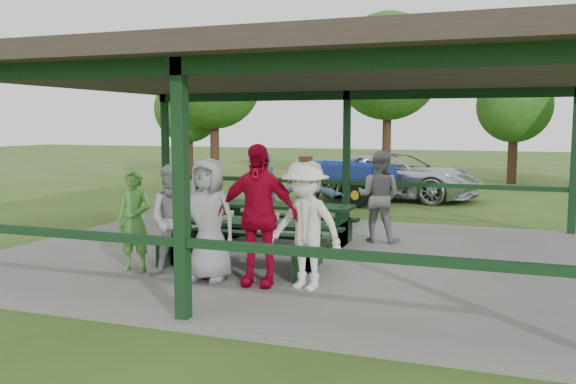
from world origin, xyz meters
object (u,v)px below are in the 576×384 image
at_px(spectator_blue, 263,190).
at_px(farm_trailer, 346,182).
at_px(spectator_grey, 379,196).
at_px(contestant_grey_mid, 208,220).
at_px(pickup_truck, 398,176).
at_px(picnic_table_far, 285,218).
at_px(contestant_green, 134,221).
at_px(spectator_lblue, 307,198).
at_px(contestant_grey_left, 175,221).
at_px(contestant_red, 257,215).
at_px(contestant_white_fedora, 305,225).
at_px(picnic_table_near, 242,237).

height_order(spectator_blue, farm_trailer, spectator_blue).
bearing_deg(spectator_grey, contestant_grey_mid, 70.68).
bearing_deg(pickup_truck, contestant_grey_mid, -172.15).
bearing_deg(spectator_blue, farm_trailer, -118.15).
bearing_deg(farm_trailer, picnic_table_far, -65.34).
bearing_deg(contestant_green, spectator_lblue, 62.91).
bearing_deg(contestant_grey_mid, pickup_truck, 87.82).
bearing_deg(spectator_blue, contestant_grey_left, 71.48).
bearing_deg(farm_trailer, spectator_blue, -74.97).
height_order(contestant_red, contestant_white_fedora, contestant_red).
relative_size(contestant_grey_left, spectator_grey, 0.95).
xyz_separation_m(picnic_table_far, spectator_grey, (1.63, 0.78, 0.40)).
distance_m(contestant_grey_mid, spectator_lblue, 3.78).
height_order(spectator_grey, pickup_truck, spectator_grey).
height_order(contestant_grey_mid, farm_trailer, contestant_grey_mid).
bearing_deg(picnic_table_near, contestant_grey_left, -127.21).
bearing_deg(pickup_truck, contestant_white_fedora, -164.82).
distance_m(picnic_table_far, farm_trailer, 6.93).
xyz_separation_m(spectator_blue, spectator_grey, (2.67, -0.68, 0.04)).
relative_size(contestant_grey_left, pickup_truck, 0.32).
relative_size(contestant_green, pickup_truck, 0.31).
bearing_deg(contestant_red, spectator_blue, 107.23).
bearing_deg(contestant_green, picnic_table_far, 59.80).
bearing_deg(contestant_grey_left, contestant_white_fedora, -18.70).
xyz_separation_m(picnic_table_near, picnic_table_far, (0.00, 2.00, -0.00)).
xyz_separation_m(contestant_green, pickup_truck, (2.11, 11.27, -0.17)).
relative_size(contestant_white_fedora, spectator_blue, 1.09).
relative_size(contestant_green, contestant_red, 0.79).
bearing_deg(spectator_blue, pickup_truck, -127.33).
bearing_deg(contestant_green, contestant_grey_mid, -7.95).
distance_m(contestant_red, contestant_white_fedora, 0.71).
height_order(contestant_grey_left, contestant_white_fedora, contestant_white_fedora).
distance_m(contestant_white_fedora, spectator_blue, 4.96).
xyz_separation_m(picnic_table_near, contestant_grey_mid, (-0.09, -0.94, 0.42)).
bearing_deg(pickup_truck, farm_trailer, 151.79).
bearing_deg(picnic_table_far, pickup_truck, 85.28).
xyz_separation_m(contestant_red, farm_trailer, (-1.24, 9.83, -0.46)).
bearing_deg(picnic_table_far, contestant_white_fedora, -64.90).
bearing_deg(farm_trailer, spectator_grey, -50.28).
xyz_separation_m(contestant_grey_left, spectator_blue, (-0.37, 4.34, 0.00)).
bearing_deg(contestant_grey_left, picnic_table_far, 58.34).
relative_size(spectator_grey, farm_trailer, 0.48).
relative_size(contestant_green, spectator_blue, 0.94).
bearing_deg(picnic_table_far, contestant_green, -116.47).
xyz_separation_m(contestant_white_fedora, spectator_blue, (-2.40, 4.35, -0.05)).
xyz_separation_m(contestant_grey_left, contestant_red, (1.33, -0.04, 0.16)).
relative_size(picnic_table_near, pickup_truck, 0.50).
bearing_deg(contestant_red, contestant_green, 173.79).
xyz_separation_m(contestant_white_fedora, spectator_lblue, (-1.19, 3.72, -0.10)).
bearing_deg(spectator_grey, contestant_green, 55.51).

